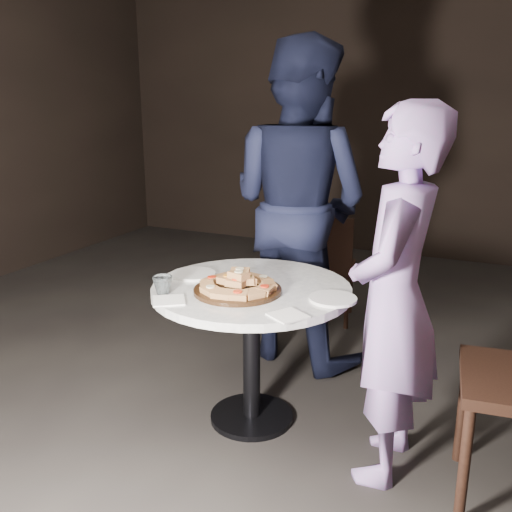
# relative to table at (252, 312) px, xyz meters

# --- Properties ---
(floor) EXTENTS (7.00, 7.00, 0.00)m
(floor) POSITION_rel_table_xyz_m (0.01, -0.12, -0.56)
(floor) COLOR black
(floor) RESTS_ON ground
(table) EXTENTS (1.17, 1.17, 0.69)m
(table) POSITION_rel_table_xyz_m (0.00, 0.00, 0.00)
(table) COLOR black
(table) RESTS_ON ground
(serving_board) EXTENTS (0.49, 0.49, 0.02)m
(serving_board) POSITION_rel_table_xyz_m (-0.02, -0.10, 0.14)
(serving_board) COLOR black
(serving_board) RESTS_ON table
(focaccia_pile) EXTENTS (0.35, 0.35, 0.09)m
(focaccia_pile) POSITION_rel_table_xyz_m (-0.02, -0.10, 0.17)
(focaccia_pile) COLOR #A87141
(focaccia_pile) RESTS_ON serving_board
(plate_left) EXTENTS (0.22, 0.22, 0.01)m
(plate_left) POSITION_rel_table_xyz_m (-0.33, 0.03, 0.13)
(plate_left) COLOR white
(plate_left) RESTS_ON table
(plate_right) EXTENTS (0.27, 0.27, 0.01)m
(plate_right) POSITION_rel_table_xyz_m (0.40, -0.03, 0.13)
(plate_right) COLOR white
(plate_right) RESTS_ON table
(water_glass) EXTENTS (0.09, 0.09, 0.08)m
(water_glass) POSITION_rel_table_xyz_m (-0.31, -0.26, 0.17)
(water_glass) COLOR silver
(water_glass) RESTS_ON table
(napkin_near) EXTENTS (0.19, 0.19, 0.01)m
(napkin_near) POSITION_rel_table_xyz_m (-0.23, -0.33, 0.13)
(napkin_near) COLOR white
(napkin_near) RESTS_ON table
(napkin_far) EXTENTS (0.18, 0.18, 0.01)m
(napkin_far) POSITION_rel_table_xyz_m (0.29, -0.28, 0.13)
(napkin_far) COLOR white
(napkin_far) RESTS_ON table
(chair_far) EXTENTS (0.42, 0.44, 0.77)m
(chair_far) POSITION_rel_table_xyz_m (-0.06, 1.34, -0.12)
(chair_far) COLOR black
(chair_far) RESTS_ON ground
(diner_navy) EXTENTS (1.05, 0.91, 1.85)m
(diner_navy) POSITION_rel_table_xyz_m (-0.08, 0.80, 0.36)
(diner_navy) COLOR black
(diner_navy) RESTS_ON ground
(diner_teal) EXTENTS (0.38, 0.56, 1.52)m
(diner_teal) POSITION_rel_table_xyz_m (0.67, -0.10, 0.20)
(diner_teal) COLOR #866CAC
(diner_teal) RESTS_ON ground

